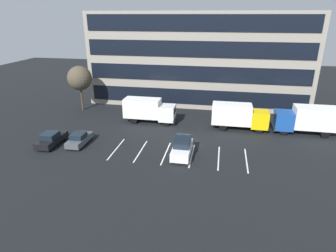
{
  "coord_description": "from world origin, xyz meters",
  "views": [
    {
      "loc": [
        4.0,
        -30.47,
        13.91
      ],
      "look_at": [
        -2.0,
        1.12,
        1.4
      ],
      "focal_mm": 30.78,
      "sensor_mm": 36.0,
      "label": 1
    }
  ],
  "objects": [
    {
      "name": "office_building",
      "position": [
        0.0,
        17.95,
        7.2
      ],
      "size": [
        34.53,
        10.89,
        14.4
      ],
      "color": "gray",
      "rests_on": "ground_plane"
    },
    {
      "name": "suv_white",
      "position": [
        0.39,
        -3.54,
        0.95
      ],
      "size": [
        1.84,
        4.35,
        1.97
      ],
      "color": "white",
      "rests_on": "ground_plane"
    },
    {
      "name": "box_truck_white",
      "position": [
        -5.52,
        5.63,
        1.84
      ],
      "size": [
        7.07,
        2.34,
        3.28
      ],
      "color": "white",
      "rests_on": "ground_plane"
    },
    {
      "name": "box_truck_yellow",
      "position": [
        6.39,
        5.29,
        1.86
      ],
      "size": [
        7.14,
        2.36,
        3.31
      ],
      "color": "yellow",
      "rests_on": "ground_plane"
    },
    {
      "name": "lot_markings",
      "position": [
        -0.0,
        -3.32,
        0.0
      ],
      "size": [
        14.14,
        5.4,
        0.01
      ],
      "color": "silver",
      "rests_on": "ground_plane"
    },
    {
      "name": "sedan_charcoal",
      "position": [
        -11.51,
        -2.93,
        0.66
      ],
      "size": [
        1.64,
        3.91,
        1.4
      ],
      "color": "#474C51",
      "rests_on": "ground_plane"
    },
    {
      "name": "ground_plane",
      "position": [
        0.0,
        0.0,
        0.0
      ],
      "size": [
        120.0,
        120.0,
        0.0
      ],
      "primitive_type": "plane",
      "color": "black"
    },
    {
      "name": "sedan_black",
      "position": [
        -14.56,
        -3.64,
        0.72
      ],
      "size": [
        1.79,
        4.28,
        1.53
      ],
      "color": "black",
      "rests_on": "ground_plane"
    },
    {
      "name": "box_truck_blue",
      "position": [
        14.61,
        5.31,
        1.96
      ],
      "size": [
        7.52,
        2.49,
        3.49
      ],
      "color": "#194799",
      "rests_on": "ground_plane"
    },
    {
      "name": "bare_tree",
      "position": [
        -17.0,
        9.06,
        4.97
      ],
      "size": [
        3.63,
        3.63,
        6.81
      ],
      "color": "#473323",
      "rests_on": "ground_plane"
    }
  ]
}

